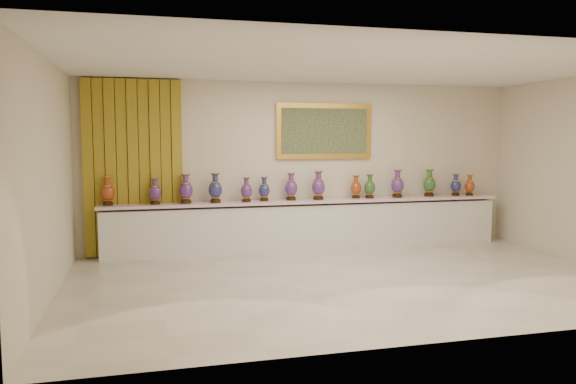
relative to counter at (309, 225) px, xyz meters
name	(u,v)px	position (x,y,z in m)	size (l,w,h in m)	color
ground	(354,280)	(0.00, -2.27, -0.44)	(8.00, 8.00, 0.00)	beige
room	(166,162)	(-2.49, 0.17, 1.16)	(8.00, 8.00, 8.00)	beige
counter	(309,225)	(0.00, 0.00, 0.00)	(7.28, 0.48, 0.90)	white
vase_0	(108,192)	(-3.45, 0.02, 0.68)	(0.24, 0.24, 0.48)	black
vase_1	(155,192)	(-2.69, -0.02, 0.66)	(0.27, 0.27, 0.45)	black
vase_2	(186,190)	(-2.18, -0.02, 0.69)	(0.29, 0.29, 0.51)	black
vase_3	(215,189)	(-1.69, -0.04, 0.69)	(0.29, 0.29, 0.51)	black
vase_4	(246,191)	(-1.15, -0.05, 0.66)	(0.21, 0.21, 0.43)	black
vase_5	(264,190)	(-0.82, 0.02, 0.65)	(0.21, 0.21, 0.43)	black
vase_6	(291,188)	(-0.33, 0.02, 0.68)	(0.27, 0.27, 0.49)	black
vase_7	(318,187)	(0.16, -0.03, 0.70)	(0.24, 0.24, 0.52)	black
vase_8	(356,188)	(0.90, 0.02, 0.65)	(0.25, 0.25, 0.42)	black
vase_9	(370,187)	(1.14, -0.03, 0.66)	(0.27, 0.27, 0.44)	black
vase_10	(397,185)	(1.70, -0.03, 0.70)	(0.31, 0.31, 0.52)	black
vase_11	(429,184)	(2.37, 0.01, 0.69)	(0.24, 0.24, 0.52)	black
vase_12	(456,186)	(2.93, 0.00, 0.65)	(0.25, 0.25, 0.42)	black
vase_13	(470,186)	(3.19, -0.06, 0.64)	(0.24, 0.24, 0.40)	black
label_card	(277,201)	(-0.62, -0.14, 0.47)	(0.10, 0.06, 0.00)	white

